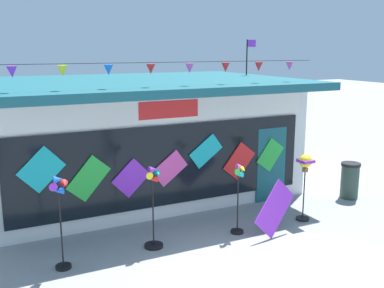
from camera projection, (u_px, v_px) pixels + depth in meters
The scene contains 7 objects.
kite_shop_building at pixel (133, 134), 12.92m from camera, with size 8.67×6.33×4.48m.
wind_spinner_far_left at pixel (60, 208), 8.17m from camera, with size 0.37×0.30×1.83m.
wind_spinner_left at pixel (153, 204), 9.12m from camera, with size 0.39×0.39×1.76m.
wind_spinner_center_left at pixel (239, 191), 9.83m from camera, with size 0.33×0.29×1.62m.
wind_spinner_center_right at pixel (305, 170), 10.56m from camera, with size 0.32×0.32×1.62m.
trash_bin at pixel (350, 180), 12.32m from camera, with size 0.52×0.52×0.99m.
display_kite_on_ground at pixel (275, 209), 9.82m from camera, with size 0.63×0.03×1.14m, color purple.
Camera 1 is at (-4.35, -5.65, 4.06)m, focal length 41.95 mm.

